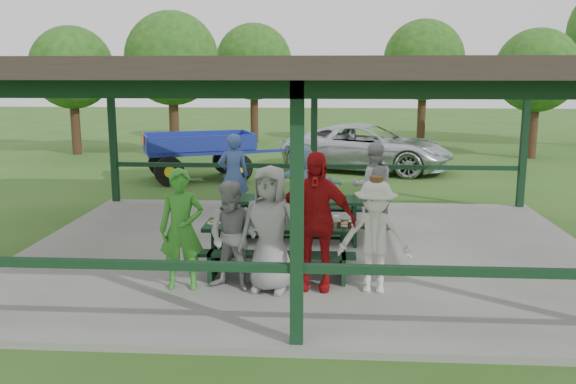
# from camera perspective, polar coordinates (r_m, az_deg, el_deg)

# --- Properties ---
(ground) EXTENTS (90.00, 90.00, 0.00)m
(ground) POSITION_cam_1_polar(r_m,az_deg,el_deg) (10.87, 1.87, -5.85)
(ground) COLOR #2B551A
(ground) RESTS_ON ground
(concrete_slab) EXTENTS (10.00, 8.00, 0.10)m
(concrete_slab) POSITION_cam_1_polar(r_m,az_deg,el_deg) (10.85, 1.88, -5.60)
(concrete_slab) COLOR slate
(concrete_slab) RESTS_ON ground
(pavilion_structure) EXTENTS (10.60, 8.60, 3.24)m
(pavilion_structure) POSITION_cam_1_polar(r_m,az_deg,el_deg) (10.39, 1.99, 11.09)
(pavilion_structure) COLOR black
(pavilion_structure) RESTS_ON concrete_slab
(picnic_table_near) EXTENTS (2.34, 1.39, 0.75)m
(picnic_table_near) POSITION_cam_1_polar(r_m,az_deg,el_deg) (9.58, -0.78, -4.66)
(picnic_table_near) COLOR black
(picnic_table_near) RESTS_ON concrete_slab
(picnic_table_far) EXTENTS (2.42, 1.39, 0.75)m
(picnic_table_far) POSITION_cam_1_polar(r_m,az_deg,el_deg) (11.50, 1.06, -1.96)
(picnic_table_far) COLOR black
(picnic_table_far) RESTS_ON concrete_slab
(table_setting) EXTENTS (2.28, 0.45, 0.10)m
(table_setting) POSITION_cam_1_polar(r_m,az_deg,el_deg) (9.52, -0.39, -2.80)
(table_setting) COLOR white
(table_setting) RESTS_ON picnic_table_near
(contestant_green) EXTENTS (0.68, 0.49, 1.75)m
(contestant_green) POSITION_cam_1_polar(r_m,az_deg,el_deg) (8.84, -9.92, -3.45)
(contestant_green) COLOR #348C28
(contestant_green) RESTS_ON concrete_slab
(contestant_grey_left) EXTENTS (0.91, 0.80, 1.58)m
(contestant_grey_left) POSITION_cam_1_polar(r_m,az_deg,el_deg) (8.70, -5.15, -4.13)
(contestant_grey_left) COLOR gray
(contestant_grey_left) RESTS_ON concrete_slab
(contestant_grey_mid) EXTENTS (0.99, 0.75, 1.81)m
(contestant_grey_mid) POSITION_cam_1_polar(r_m,az_deg,el_deg) (8.60, -1.69, -3.49)
(contestant_grey_mid) COLOR gray
(contestant_grey_mid) RESTS_ON concrete_slab
(contestant_red) EXTENTS (1.22, 0.63, 2.00)m
(contestant_red) POSITION_cam_1_polar(r_m,az_deg,el_deg) (8.69, 2.52, -2.70)
(contestant_red) COLOR #A41114
(contestant_red) RESTS_ON concrete_slab
(contestant_white_fedora) EXTENTS (1.11, 0.74, 1.66)m
(contestant_white_fedora) POSITION_cam_1_polar(r_m,az_deg,el_deg) (8.68, 8.14, -4.12)
(contestant_white_fedora) COLOR silver
(contestant_white_fedora) RESTS_ON concrete_slab
(spectator_lblue) EXTENTS (1.64, 0.96, 1.69)m
(spectator_lblue) POSITION_cam_1_polar(r_m,az_deg,el_deg) (12.24, 1.31, 0.64)
(spectator_lblue) COLOR #82B1C9
(spectator_lblue) RESTS_ON concrete_slab
(spectator_blue) EXTENTS (0.75, 0.60, 1.81)m
(spectator_blue) POSITION_cam_1_polar(r_m,az_deg,el_deg) (13.04, -5.12, 1.53)
(spectator_blue) COLOR #395594
(spectator_blue) RESTS_ON concrete_slab
(spectator_grey) EXTENTS (0.89, 0.72, 1.72)m
(spectator_grey) POSITION_cam_1_polar(r_m,az_deg,el_deg) (12.18, 7.93, 0.56)
(spectator_grey) COLOR #98989B
(spectator_grey) RESTS_ON concrete_slab
(pickup_truck) EXTENTS (5.96, 4.06, 1.52)m
(pickup_truck) POSITION_cam_1_polar(r_m,az_deg,el_deg) (20.06, 7.45, 4.14)
(pickup_truck) COLOR silver
(pickup_truck) RESTS_ON ground
(farm_trailer) EXTENTS (4.25, 2.79, 1.50)m
(farm_trailer) POSITION_cam_1_polar(r_m,az_deg,el_deg) (18.41, -8.30, 3.45)
(farm_trailer) COLOR navy
(farm_trailer) RESTS_ON ground
(tree_far_left) EXTENTS (3.46, 3.46, 5.40)m
(tree_far_left) POSITION_cam_1_polar(r_m,az_deg,el_deg) (23.44, -10.82, 12.14)
(tree_far_left) COLOR black
(tree_far_left) RESTS_ON ground
(tree_left) EXTENTS (3.41, 3.41, 5.33)m
(tree_left) POSITION_cam_1_polar(r_m,az_deg,el_deg) (28.02, -3.22, 12.03)
(tree_left) COLOR black
(tree_left) RESTS_ON ground
(tree_mid) EXTENTS (3.48, 3.48, 5.43)m
(tree_mid) POSITION_cam_1_polar(r_m,az_deg,el_deg) (27.60, 12.59, 11.94)
(tree_mid) COLOR black
(tree_mid) RESTS_ON ground
(tree_right) EXTENTS (3.05, 3.05, 4.76)m
(tree_right) POSITION_cam_1_polar(r_m,az_deg,el_deg) (24.45, 22.28, 10.45)
(tree_right) COLOR black
(tree_right) RESTS_ON ground
(tree_edge_left) EXTENTS (3.15, 3.15, 4.92)m
(tree_edge_left) POSITION_cam_1_polar(r_m,az_deg,el_deg) (25.19, -19.58, 10.87)
(tree_edge_left) COLOR black
(tree_edge_left) RESTS_ON ground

